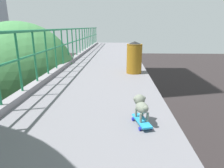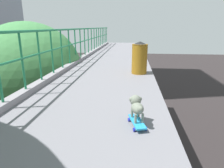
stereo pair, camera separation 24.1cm
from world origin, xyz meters
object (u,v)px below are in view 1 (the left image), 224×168
small_dog (141,105)px  litter_bin (134,57)px  toy_skateboard (142,121)px  city_bus (26,81)px

small_dog → litter_bin: bearing=87.9°
toy_skateboard → small_dog: bearing=98.3°
city_bus → small_dog: size_ratio=29.80×
toy_skateboard → small_dog: small_dog is taller
small_dog → litter_bin: size_ratio=0.41×
toy_skateboard → litter_bin: litter_bin is taller
small_dog → toy_skateboard: bearing=-81.7°
city_bus → small_dog: 21.34m
litter_bin → toy_skateboard: bearing=-91.9°
city_bus → toy_skateboard: bearing=-59.2°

